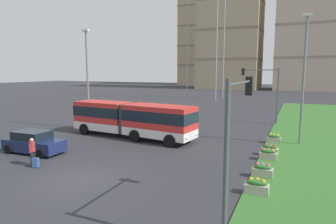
{
  "coord_description": "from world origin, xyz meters",
  "views": [
    {
      "loc": [
        10.42,
        -11.56,
        5.76
      ],
      "look_at": [
        0.05,
        11.72,
        2.2
      ],
      "focal_mm": 30.9,
      "sensor_mm": 36.0,
      "label": 1
    }
  ],
  "objects": [
    {
      "name": "pedestrian_crossing",
      "position": [
        -4.24,
        0.81,
        1.0
      ],
      "size": [
        0.36,
        0.56,
        1.74
      ],
      "color": "black",
      "rests_on": "ground"
    },
    {
      "name": "ground_plane",
      "position": [
        0.0,
        0.0,
        0.0
      ],
      "size": [
        260.0,
        260.0,
        0.0
      ],
      "primitive_type": "plane",
      "color": "#2D2D33"
    },
    {
      "name": "apartment_tower_westcentre",
      "position": [
        -10.85,
        87.83,
        23.45
      ],
      "size": [
        19.84,
        16.56,
        46.86
      ],
      "color": "tan",
      "rests_on": "ground"
    },
    {
      "name": "flower_planter_4",
      "position": [
        8.96,
        12.77,
        0.43
      ],
      "size": [
        1.1,
        0.56,
        0.74
      ],
      "color": "#B7AD9E",
      "rests_on": "grass_median"
    },
    {
      "name": "traffic_light_near_right",
      "position": [
        8.56,
        -1.45,
        3.9
      ],
      "size": [
        0.28,
        4.48,
        5.56
      ],
      "color": "#474C51",
      "rests_on": "ground"
    },
    {
      "name": "transmission_pylon",
      "position": [
        -7.2,
        47.4,
        18.66
      ],
      "size": [
        9.0,
        6.24,
        34.42
      ],
      "color": "gray",
      "rests_on": "ground"
    },
    {
      "name": "flower_planter_0",
      "position": [
        8.96,
        2.0,
        0.43
      ],
      "size": [
        1.1,
        0.56,
        0.74
      ],
      "color": "#B7AD9E",
      "rests_on": "grass_median"
    },
    {
      "name": "flower_planter_2",
      "position": [
        8.96,
        7.84,
        0.43
      ],
      "size": [
        1.1,
        0.56,
        0.74
      ],
      "color": "#B7AD9E",
      "rests_on": "grass_median"
    },
    {
      "name": "traffic_light_far_right",
      "position": [
        7.22,
        22.0,
        4.24
      ],
      "size": [
        4.15,
        0.28,
        6.16
      ],
      "color": "#474C51",
      "rests_on": "ground"
    },
    {
      "name": "car_maroon_sedan",
      "position": [
        -6.04,
        18.11,
        0.75
      ],
      "size": [
        4.52,
        2.29,
        1.58
      ],
      "color": "maroon",
      "rests_on": "ground"
    },
    {
      "name": "flower_planter_3",
      "position": [
        8.96,
        9.1,
        0.43
      ],
      "size": [
        1.1,
        0.56,
        0.74
      ],
      "color": "#B7AD9E",
      "rests_on": "grass_median"
    },
    {
      "name": "streetlight_median",
      "position": [
        10.86,
        13.06,
        5.49
      ],
      "size": [
        0.7,
        0.28,
        10.09
      ],
      "color": "slate",
      "rests_on": "ground"
    },
    {
      "name": "car_navy_sedan",
      "position": [
        -6.54,
        2.92,
        0.75
      ],
      "size": [
        4.45,
        2.12,
        1.58
      ],
      "color": "#19234C",
      "rests_on": "ground"
    },
    {
      "name": "rolling_suitcase",
      "position": [
        -3.79,
        0.61,
        0.31
      ],
      "size": [
        0.42,
        0.34,
        0.97
      ],
      "color": "#335693",
      "rests_on": "ground"
    },
    {
      "name": "articulated_bus",
      "position": [
        -2.69,
        10.03,
        1.65
      ],
      "size": [
        12.01,
        3.88,
        3.0
      ],
      "color": "red",
      "rests_on": "ground"
    },
    {
      "name": "apartment_tower_west",
      "position": [
        -30.0,
        114.78,
        20.77
      ],
      "size": [
        16.21,
        15.44,
        41.5
      ],
      "color": "tan",
      "rests_on": "ground"
    },
    {
      "name": "flower_planter_1",
      "position": [
        8.96,
        4.46,
        0.43
      ],
      "size": [
        1.1,
        0.56,
        0.74
      ],
      "color": "#B7AD9E",
      "rests_on": "grass_median"
    },
    {
      "name": "streetlight_left",
      "position": [
        -8.5,
        11.39,
        5.35
      ],
      "size": [
        0.7,
        0.28,
        9.81
      ],
      "color": "slate",
      "rests_on": "ground"
    },
    {
      "name": "apartment_tower_centre",
      "position": [
        14.27,
        90.7,
        19.14
      ],
      "size": [
        21.49,
        19.15,
        38.24
      ],
      "color": "#C6B299",
      "rests_on": "ground"
    }
  ]
}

